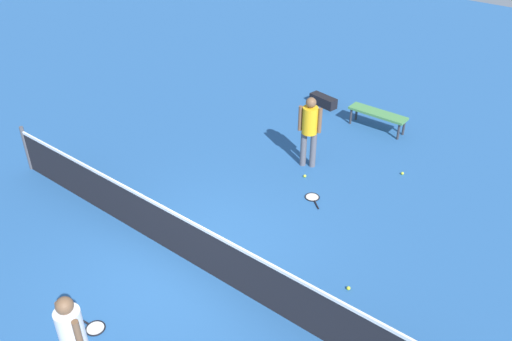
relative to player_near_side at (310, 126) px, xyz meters
name	(u,v)px	position (x,y,z in m)	size (l,w,h in m)	color
ground_plane	(190,262)	(-0.16, 4.00, -1.01)	(40.00, 40.00, 0.00)	#265693
court_net	(188,240)	(-0.16, 4.00, -0.51)	(10.09, 0.09, 1.07)	#4C4C51
player_near_side	(310,126)	(0.00, 0.00, 0.00)	(0.51, 0.45, 1.70)	#595960
player_far_side	(73,337)	(-0.79, 6.72, 0.00)	(0.53, 0.38, 1.70)	white
tennis_racket_near_player	(313,198)	(-0.81, 1.01, -1.00)	(0.56, 0.50, 0.03)	black
tennis_racket_far_player	(94,327)	(-0.04, 6.01, -1.00)	(0.60, 0.35, 0.03)	black
tennis_ball_near_player	(348,288)	(-2.73, 2.84, -0.98)	(0.07, 0.07, 0.07)	#C6E033
tennis_ball_by_net	(402,173)	(-1.88, -0.99, -0.98)	(0.07, 0.07, 0.07)	#C6E033
tennis_ball_midcourt	(201,233)	(0.21, 3.33, -0.98)	(0.07, 0.07, 0.07)	#C6E033
tennis_ball_baseline	(305,176)	(-0.23, 0.45, -0.98)	(0.07, 0.07, 0.07)	#C6E033
courtside_bench	(378,114)	(-0.41, -2.55, -0.59)	(1.50, 0.40, 0.48)	#4C8C4C
equipment_bag	(322,100)	(1.43, -2.89, -0.87)	(0.84, 0.41, 0.28)	black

